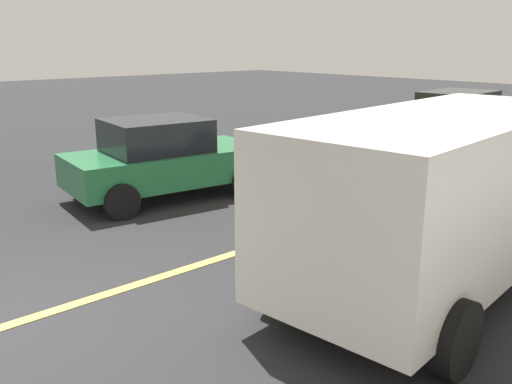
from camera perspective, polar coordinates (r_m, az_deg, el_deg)
lane_marking_centre at (r=7.96m, az=-4.92°, el=-7.13°), size 28.00×0.16×0.01m
white_van at (r=7.15m, az=18.42°, el=0.21°), size 5.38×2.69×2.20m
car_yellow_approaching at (r=16.80m, az=20.03°, el=6.81°), size 4.62×2.20×1.69m
car_green_behind_van at (r=11.13m, az=-9.45°, el=3.43°), size 4.00×2.37×1.57m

